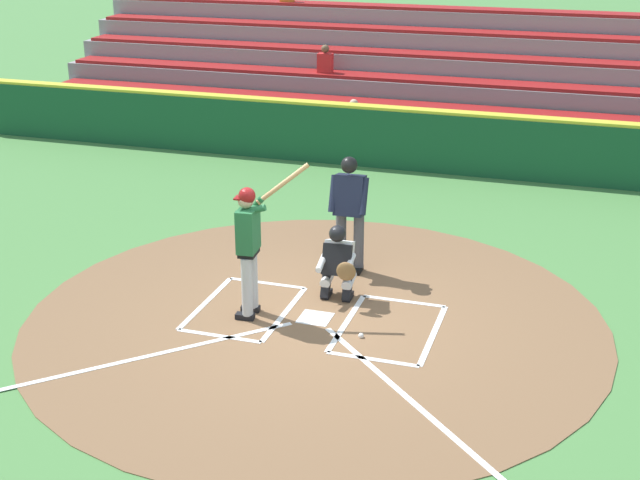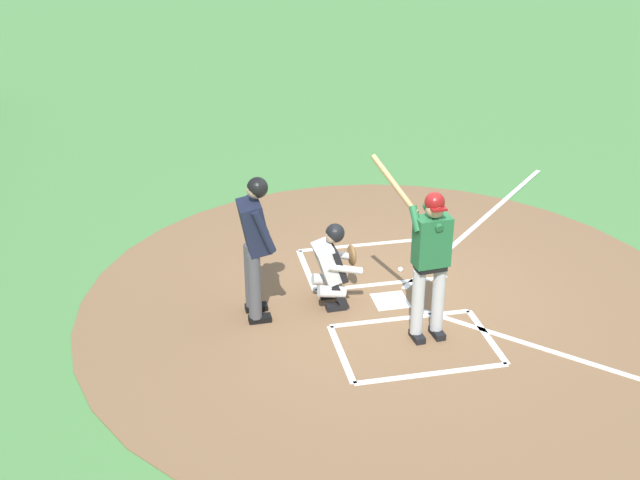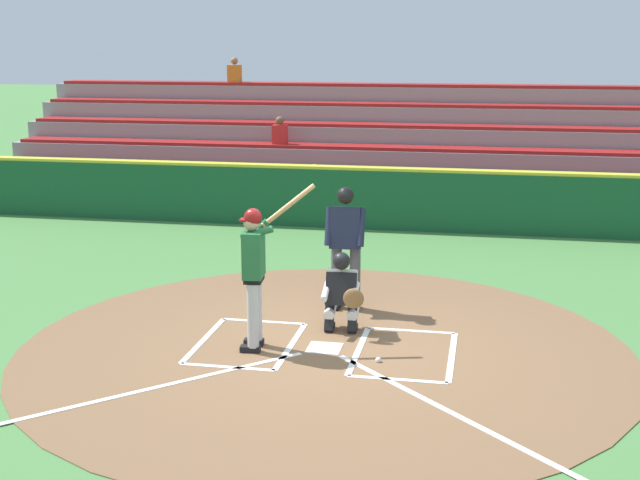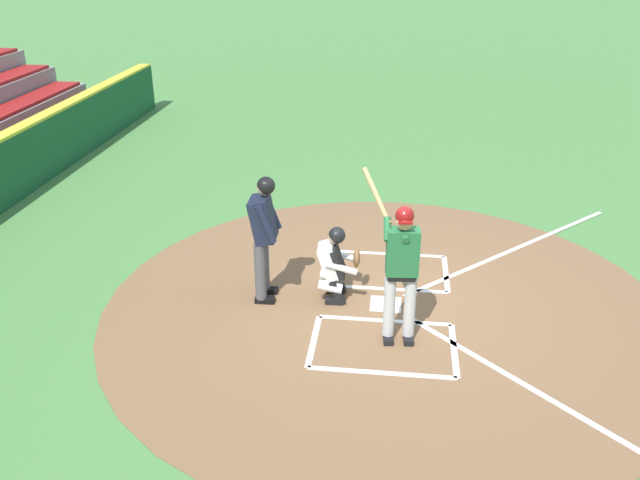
# 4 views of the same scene
# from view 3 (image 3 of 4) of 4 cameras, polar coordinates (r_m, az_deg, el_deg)

# --- Properties ---
(ground_plane) EXTENTS (120.00, 120.00, 0.00)m
(ground_plane) POSITION_cam_3_polar(r_m,az_deg,el_deg) (11.49, 0.29, -7.13)
(ground_plane) COLOR #4C8442
(dirt_circle) EXTENTS (8.00, 8.00, 0.01)m
(dirt_circle) POSITION_cam_3_polar(r_m,az_deg,el_deg) (11.48, 0.29, -7.10)
(dirt_circle) COLOR brown
(dirt_circle) RESTS_ON ground
(home_plate_and_chalk) EXTENTS (7.93, 4.91, 0.01)m
(home_plate_and_chalk) POSITION_cam_3_polar(r_m,az_deg,el_deg) (10.67, -0.59, -8.65)
(home_plate_and_chalk) COLOR white
(home_plate_and_chalk) RESTS_ON dirt_circle
(batter) EXTENTS (0.90, 0.78, 2.13)m
(batter) POSITION_cam_3_polar(r_m,az_deg,el_deg) (11.18, -4.29, -1.81)
(batter) COLOR #BCBCBC
(batter) RESTS_ON ground
(catcher) EXTENTS (0.60, 0.60, 1.13)m
(catcher) POSITION_cam_3_polar(r_m,az_deg,el_deg) (11.97, 1.47, -3.31)
(catcher) COLOR black
(catcher) RESTS_ON ground
(plate_umpire) EXTENTS (0.59, 0.42, 1.86)m
(plate_umpire) POSITION_cam_3_polar(r_m,az_deg,el_deg) (12.82, 1.68, 0.05)
(plate_umpire) COLOR #4C4C51
(plate_umpire) RESTS_ON ground
(baseball) EXTENTS (0.07, 0.07, 0.07)m
(baseball) POSITION_cam_3_polar(r_m,az_deg,el_deg) (11.03, 3.83, -7.83)
(baseball) COLOR white
(baseball) RESTS_ON ground
(backstop_wall) EXTENTS (22.00, 0.36, 1.31)m
(backstop_wall) POSITION_cam_3_polar(r_m,az_deg,el_deg) (18.50, 4.61, 2.72)
(backstop_wall) COLOR #19512D
(backstop_wall) RESTS_ON ground
(bleacher_stand) EXTENTS (20.00, 5.10, 3.45)m
(bleacher_stand) POSITION_cam_3_polar(r_m,az_deg,el_deg) (22.21, 5.74, 5.34)
(bleacher_stand) COLOR gray
(bleacher_stand) RESTS_ON ground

